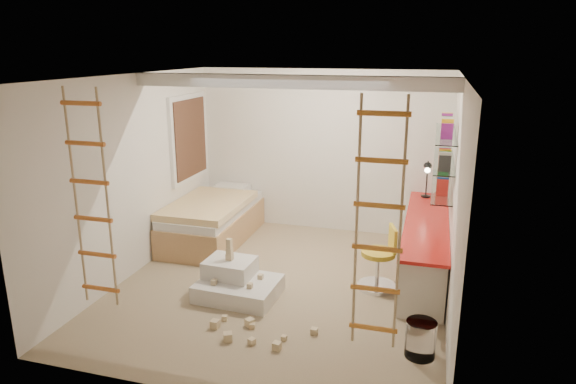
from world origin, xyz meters
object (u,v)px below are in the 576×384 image
(desk, at_px, (425,245))
(play_platform, at_px, (236,283))
(bed, at_px, (213,220))
(swivel_chair, at_px, (379,266))

(desk, height_order, play_platform, desk)
(play_platform, bearing_deg, desk, 30.41)
(bed, xyz_separation_m, swivel_chair, (2.68, -0.97, -0.03))
(desk, height_order, bed, desk)
(bed, relative_size, play_platform, 2.05)
(desk, relative_size, play_platform, 2.87)
(desk, xyz_separation_m, swivel_chair, (-0.52, -0.60, -0.10))
(desk, bearing_deg, play_platform, -149.59)
(desk, xyz_separation_m, bed, (-3.20, 0.36, -0.07))
(desk, bearing_deg, swivel_chair, -130.89)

